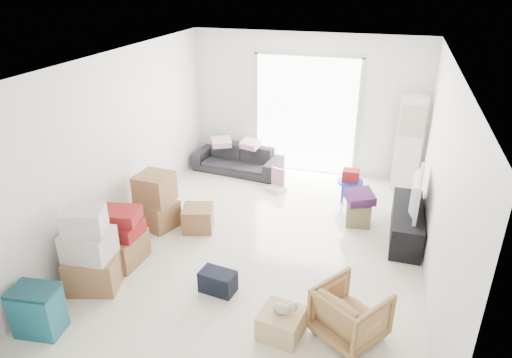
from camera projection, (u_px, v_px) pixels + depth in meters
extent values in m
cube|color=white|center=(263.00, 253.00, 6.78)|extent=(4.50, 6.00, 0.24)
cube|color=white|center=(264.00, 51.00, 5.55)|extent=(4.50, 6.00, 0.24)
cube|color=white|center=(308.00, 103.00, 8.88)|extent=(4.50, 0.24, 2.70)
cube|color=white|center=(150.00, 313.00, 3.45)|extent=(4.50, 0.24, 2.70)
cube|color=white|center=(111.00, 144.00, 6.79)|extent=(0.24, 6.00, 2.70)
cube|color=white|center=(451.00, 184.00, 5.54)|extent=(0.24, 6.00, 2.70)
cube|color=white|center=(306.00, 115.00, 8.84)|extent=(2.00, 0.01, 2.30)
cube|color=silver|center=(256.00, 111.00, 9.09)|extent=(0.06, 0.04, 2.30)
cube|color=silver|center=(358.00, 120.00, 8.57)|extent=(0.06, 0.04, 2.30)
cube|color=silver|center=(308.00, 55.00, 8.35)|extent=(2.10, 0.04, 0.06)
cube|color=white|center=(409.00, 144.00, 8.15)|extent=(0.45, 0.30, 1.75)
cube|color=black|center=(406.00, 223.00, 6.87)|extent=(0.44, 1.45, 0.48)
imported|color=black|center=(409.00, 205.00, 6.74)|extent=(0.65, 1.03, 0.13)
imported|color=#27262B|center=(237.00, 156.00, 9.09)|extent=(1.81, 0.70, 0.69)
cube|color=#D39AA1|center=(221.00, 135.00, 8.98)|extent=(0.45, 0.42, 0.11)
cube|color=#D39AA1|center=(250.00, 137.00, 8.88)|extent=(0.43, 0.37, 0.12)
imported|color=tan|center=(351.00, 311.00, 4.95)|extent=(0.90, 0.89, 0.69)
cube|color=#145A6B|center=(41.00, 322.00, 5.10)|extent=(0.53, 0.40, 0.27)
cube|color=#145A6B|center=(36.00, 302.00, 4.98)|extent=(0.53, 0.40, 0.27)
cube|color=#0C333D|center=(33.00, 291.00, 4.92)|extent=(0.55, 0.42, 0.04)
cube|color=olive|center=(94.00, 271.00, 5.79)|extent=(0.73, 0.66, 0.46)
cube|color=beige|center=(89.00, 244.00, 5.61)|extent=(0.60, 0.51, 0.36)
cube|color=beige|center=(84.00, 221.00, 5.48)|extent=(0.58, 0.55, 0.31)
cube|color=olive|center=(120.00, 247.00, 6.31)|extent=(0.63, 0.63, 0.44)
cube|color=maroon|center=(117.00, 228.00, 6.18)|extent=(0.67, 0.46, 0.20)
cube|color=maroon|center=(115.00, 216.00, 6.10)|extent=(0.70, 0.52, 0.18)
cube|color=olive|center=(157.00, 213.00, 7.20)|extent=(0.72, 0.66, 0.43)
cube|color=olive|center=(155.00, 188.00, 7.02)|extent=(0.55, 0.55, 0.46)
cube|color=olive|center=(198.00, 218.00, 7.11)|extent=(0.56, 0.56, 0.38)
cube|color=black|center=(218.00, 281.00, 5.74)|extent=(0.47, 0.32, 0.28)
cube|color=olive|center=(358.00, 213.00, 7.26)|extent=(0.42, 0.42, 0.37)
cube|color=#471E4B|center=(360.00, 199.00, 7.16)|extent=(0.54, 0.54, 0.14)
cylinder|color=#0B2CC8|center=(350.00, 182.00, 7.91)|extent=(0.45, 0.45, 0.04)
cylinder|color=#0B2CC8|center=(356.00, 190.00, 8.06)|extent=(0.04, 0.04, 0.35)
cylinder|color=#0B2CC8|center=(344.00, 188.00, 8.12)|extent=(0.04, 0.04, 0.35)
cylinder|color=#0B2CC8|center=(342.00, 194.00, 7.93)|extent=(0.04, 0.04, 0.35)
cylinder|color=#0B2CC8|center=(355.00, 195.00, 7.87)|extent=(0.04, 0.04, 0.35)
cube|color=maroon|center=(351.00, 175.00, 7.86)|extent=(0.28, 0.22, 0.20)
cube|color=silver|center=(276.00, 189.00, 8.40)|extent=(0.38, 0.36, 0.08)
cube|color=#CE6B8D|center=(278.00, 177.00, 8.42)|extent=(0.27, 0.15, 0.33)
cube|color=#DCB57F|center=(281.00, 323.00, 5.05)|extent=(0.51, 0.51, 0.30)
ellipsoid|color=#B2ADA8|center=(282.00, 309.00, 4.96)|extent=(0.20, 0.14, 0.11)
cube|color=red|center=(282.00, 308.00, 4.96)|extent=(0.15, 0.12, 0.03)
sphere|color=#B2ADA8|center=(293.00, 307.00, 4.95)|extent=(0.11, 0.11, 0.11)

